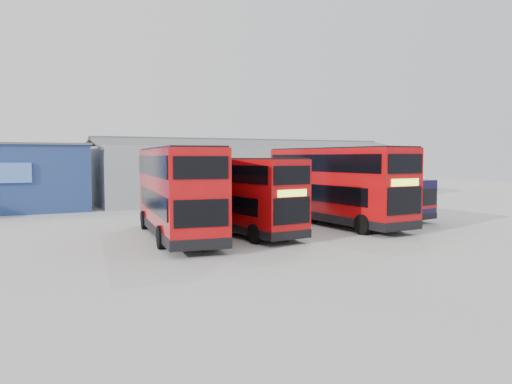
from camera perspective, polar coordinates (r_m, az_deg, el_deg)
name	(u,v)px	position (r m, az deg, el deg)	size (l,w,h in m)	color
ground_plane	(277,230)	(28.23, 2.39, -4.31)	(120.00, 120.00, 0.00)	#A8A8A2
office_block	(1,177)	(42.49, -27.12, 1.54)	(12.30, 8.32, 5.12)	navy
maintenance_shed	(250,172)	(49.40, -0.64, 2.29)	(30.50, 12.00, 5.89)	#989EA6
double_decker_left	(177,193)	(25.27, -8.99, -0.16)	(3.91, 10.97, 4.55)	#B10A0D
double_decker_centre	(239,196)	(26.75, -1.95, -0.43)	(3.30, 9.74, 4.04)	#B10A0D
double_decker_right	(336,187)	(30.31, 9.16, 0.61)	(3.29, 11.13, 4.65)	#B10A0D
single_decker_blue	(363,198)	(34.74, 12.15, -0.62)	(4.11, 10.11, 2.68)	black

